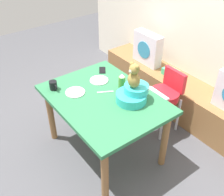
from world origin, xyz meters
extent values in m
plane|color=#4C4C51|center=(0.00, 0.00, 0.00)|extent=(8.00, 8.00, 0.00)
cube|color=silver|center=(0.00, 1.49, 1.30)|extent=(4.40, 0.10, 2.60)
cube|color=olive|center=(0.00, 1.22, 0.23)|extent=(2.60, 0.44, 0.46)
cube|color=silver|center=(-0.65, 1.20, 0.68)|extent=(0.44, 0.14, 0.44)
cylinder|color=teal|center=(-0.65, 1.12, 0.68)|extent=(0.24, 0.01, 0.24)
cube|color=#44BA81|center=(-0.21, 1.22, 0.50)|extent=(0.20, 0.14, 0.09)
cube|color=#2D7247|center=(0.00, 0.00, 0.72)|extent=(1.24, 0.93, 0.04)
cylinder|color=olive|center=(-0.53, -0.38, 0.35)|extent=(0.07, 0.07, 0.70)
cylinder|color=olive|center=(0.53, -0.38, 0.35)|extent=(0.07, 0.07, 0.70)
cylinder|color=olive|center=(-0.53, 0.38, 0.35)|extent=(0.07, 0.07, 0.70)
cylinder|color=olive|center=(0.53, 0.38, 0.35)|extent=(0.07, 0.07, 0.70)
cylinder|color=red|center=(0.12, 0.77, 0.51)|extent=(0.34, 0.34, 0.10)
cube|color=red|center=(0.12, 0.91, 0.67)|extent=(0.30, 0.06, 0.24)
cube|color=white|center=(0.11, 0.59, 0.58)|extent=(0.31, 0.21, 0.02)
cylinder|color=silver|center=(-0.02, 0.63, 0.23)|extent=(0.03, 0.03, 0.46)
cylinder|color=silver|center=(0.26, 0.63, 0.23)|extent=(0.03, 0.03, 0.46)
cylinder|color=silver|center=(-0.02, 0.91, 0.23)|extent=(0.03, 0.03, 0.46)
cylinder|color=silver|center=(0.26, 0.91, 0.23)|extent=(0.03, 0.03, 0.46)
cylinder|color=#31BABC|center=(0.21, 0.18, 0.79)|extent=(0.30, 0.30, 0.09)
cylinder|color=#31BABC|center=(0.21, 0.24, 0.86)|extent=(0.24, 0.24, 0.07)
ellipsoid|color=olive|center=(0.21, 0.20, 0.97)|extent=(0.13, 0.11, 0.15)
sphere|color=olive|center=(0.21, 0.20, 1.09)|extent=(0.10, 0.10, 0.10)
sphere|color=beige|center=(0.21, 0.15, 1.08)|extent=(0.04, 0.04, 0.04)
sphere|color=olive|center=(0.17, 0.20, 1.13)|extent=(0.04, 0.04, 0.04)
sphere|color=olive|center=(0.25, 0.20, 1.13)|extent=(0.04, 0.04, 0.04)
cylinder|color=#4C8C33|center=(-0.01, 0.23, 0.81)|extent=(0.07, 0.07, 0.15)
cone|color=white|center=(-0.01, 0.23, 0.91)|extent=(0.06, 0.06, 0.03)
cylinder|color=black|center=(-0.43, -0.33, 0.79)|extent=(0.08, 0.08, 0.09)
torus|color=black|center=(-0.38, -0.33, 0.79)|extent=(0.06, 0.01, 0.06)
cylinder|color=white|center=(-0.24, -0.19, 0.75)|extent=(0.20, 0.20, 0.01)
cylinder|color=white|center=(-0.29, 0.14, 0.75)|extent=(0.20, 0.20, 0.01)
cube|color=black|center=(-0.45, 0.29, 0.74)|extent=(0.16, 0.14, 0.01)
cube|color=silver|center=(-0.07, 0.06, 0.74)|extent=(0.09, 0.16, 0.01)
camera|label=1|loc=(1.78, -1.24, 2.31)|focal=43.19mm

